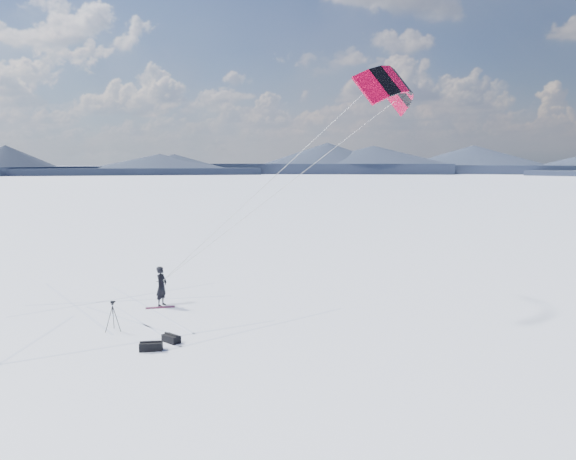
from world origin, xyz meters
The scene contains 9 objects.
ground centered at (0.00, 0.00, 0.00)m, with size 1800.00×1800.00×0.00m, color white.
horizon_hills centered at (0.00, 0.00, 3.08)m, with size 704.47×706.88×8.00m.
snow_tracks centered at (-0.56, -0.72, 0.00)m, with size 17.62×14.39×0.01m.
snowkiter centered at (-0.66, 3.18, 0.00)m, with size 0.70×0.46×1.93m, color black.
snowboard centered at (-0.46, 2.83, 0.02)m, with size 1.36×0.25×0.04m, color maroon.
tripod centered at (0.39, -0.92, 0.82)m, with size 0.61×0.63×1.27m.
gear_bag_a centered at (3.44, -2.00, 0.16)m, with size 0.90×0.80×0.37m.
gear_bag_b centered at (3.45, -0.90, 0.15)m, with size 0.81×0.51×0.35m.
power_kite centered at (10.22, 4.49, 9.76)m, with size 12.00×5.30×9.42m.
Camera 1 is at (17.62, -17.02, 6.92)m, focal length 35.00 mm.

